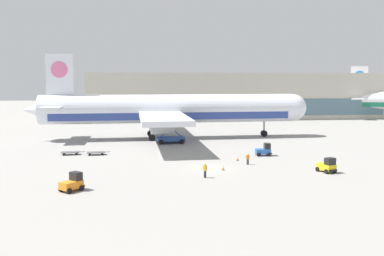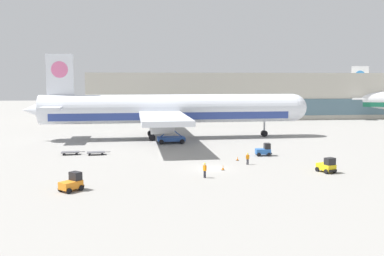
# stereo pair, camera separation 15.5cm
# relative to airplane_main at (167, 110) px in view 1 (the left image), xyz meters

# --- Properties ---
(ground_plane) EXTENTS (400.00, 400.00, 0.00)m
(ground_plane) POSITION_rel_airplane_main_xyz_m (4.21, -30.90, -5.84)
(ground_plane) COLOR gray
(terminal_building) EXTENTS (90.00, 18.20, 14.00)m
(terminal_building) POSITION_rel_airplane_main_xyz_m (23.72, 44.82, 1.15)
(terminal_building) COLOR #BCB7A8
(terminal_building) RESTS_ON ground_plane
(airplane_main) EXTENTS (58.09, 48.23, 17.00)m
(airplane_main) POSITION_rel_airplane_main_xyz_m (0.00, 0.00, 0.00)
(airplane_main) COLOR silver
(airplane_main) RESTS_ON ground_plane
(scissor_lift_loader) EXTENTS (5.29, 3.51, 5.07)m
(scissor_lift_loader) POSITION_rel_airplane_main_xyz_m (0.31, -6.62, -3.89)
(scissor_lift_loader) COLOR #284C99
(scissor_lift_loader) RESTS_ON ground_plane
(baggage_tug_foreground) EXTENTS (2.53, 1.76, 2.00)m
(baggage_tug_foreground) POSITION_rel_airplane_main_xyz_m (14.13, -21.96, -4.96)
(baggage_tug_foreground) COLOR #2D66B7
(baggage_tug_foreground) RESTS_ON ground_plane
(baggage_tug_mid) EXTENTS (2.30, 2.77, 2.00)m
(baggage_tug_mid) POSITION_rel_airplane_main_xyz_m (18.87, -34.83, -4.96)
(baggage_tug_mid) COLOR yellow
(baggage_tug_mid) RESTS_ON ground_plane
(baggage_tug_far) EXTENTS (2.71, 2.75, 2.00)m
(baggage_tug_far) POSITION_rel_airplane_main_xyz_m (-12.46, -40.69, -4.96)
(baggage_tug_far) COLOR orange
(baggage_tug_far) RESTS_ON ground_plane
(baggage_dolly_lead) EXTENTS (3.76, 1.77, 0.48)m
(baggage_dolly_lead) POSITION_rel_airplane_main_xyz_m (-16.54, -17.66, -5.45)
(baggage_dolly_lead) COLOR #56565B
(baggage_dolly_lead) RESTS_ON ground_plane
(baggage_dolly_second) EXTENTS (3.76, 1.77, 0.48)m
(baggage_dolly_second) POSITION_rel_airplane_main_xyz_m (-12.44, -18.25, -5.45)
(baggage_dolly_second) COLOR #56565B
(baggage_dolly_second) RESTS_ON ground_plane
(ground_crew_near) EXTENTS (0.40, 0.46, 1.85)m
(ground_crew_near) POSITION_rel_airplane_main_xyz_m (2.67, -36.18, -4.73)
(ground_crew_near) COLOR black
(ground_crew_near) RESTS_ON ground_plane
(ground_crew_far) EXTENTS (0.54, 0.33, 1.66)m
(ground_crew_far) POSITION_rel_airplane_main_xyz_m (9.86, -28.65, -4.87)
(ground_crew_far) COLOR black
(ground_crew_far) RESTS_ON ground_plane
(traffic_cone_near) EXTENTS (0.40, 0.40, 0.67)m
(traffic_cone_near) POSITION_rel_airplane_main_xyz_m (5.71, -31.95, -5.51)
(traffic_cone_near) COLOR black
(traffic_cone_near) RESTS_ON ground_plane
(traffic_cone_far) EXTENTS (0.40, 0.40, 0.56)m
(traffic_cone_far) POSITION_rel_airplane_main_xyz_m (9.09, -25.45, -5.57)
(traffic_cone_far) COLOR black
(traffic_cone_far) RESTS_ON ground_plane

